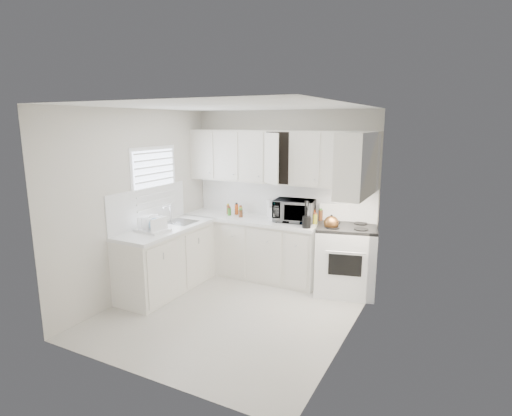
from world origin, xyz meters
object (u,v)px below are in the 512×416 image
Objects in this scene: utensil_crock at (307,214)px; dish_rack at (152,223)px; microwave at (294,208)px; stove at (346,250)px; tea_kettle at (331,222)px; rice_cooker at (277,212)px.

utensil_crock is 2.15m from dish_rack.
utensil_crock is 0.93× the size of dish_rack.
utensil_crock is (0.30, -0.29, -0.00)m from microwave.
tea_kettle is (-0.18, -0.16, 0.43)m from stove.
microwave is at bearing -0.27° from rice_cooker.
dish_rack is (-2.34, -1.37, 0.44)m from stove.
rice_cooker is at bearing 54.27° from dish_rack.
tea_kettle is at bearing -18.86° from rice_cooker.
microwave reaches higher than tea_kettle.
tea_kettle is 0.60× the size of dish_rack.
dish_rack is at bearing -163.64° from stove.
stove reaches higher than dish_rack.
stove is at bearing -8.76° from rice_cooker.
stove reaches higher than tea_kettle.
stove is 2.74m from dish_rack.
microwave is at bearing 136.49° from utensil_crock.
stove is 2.95× the size of dish_rack.
dish_rack is (-1.82, -1.14, -0.08)m from utensil_crock.
utensil_crock reaches higher than stove.
tea_kettle is 2.47m from dish_rack.
rice_cooker is 0.55× the size of dish_rack.
utensil_crock is at bearing 38.02° from dish_rack.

